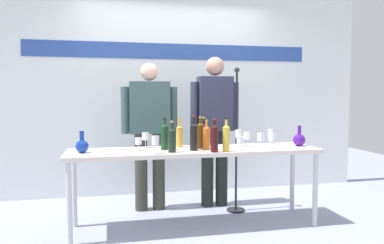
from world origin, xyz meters
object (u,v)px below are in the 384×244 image
decanter_blue_right (299,139)px  wine_bottle_3 (200,135)px  wine_glass_left_0 (155,141)px  wine_glass_right_3 (240,141)px  wine_bottle_6 (214,138)px  decanter_blue_left (82,146)px  presenter_right (215,122)px  wine_glass_left_2 (138,141)px  wine_bottle_7 (165,136)px  wine_bottle_2 (204,134)px  wine_glass_right_2 (239,134)px  wine_glass_left_1 (146,136)px  wine_bottle_0 (172,139)px  microphone_stand (236,163)px  wine_bottle_1 (194,136)px  wine_bottle_4 (207,137)px  wine_glass_right_1 (271,133)px  wine_bottle_8 (180,135)px  wine_glass_right_5 (261,137)px  wine_glass_right_0 (247,136)px  wine_bottle_5 (226,137)px  presenter_left (150,126)px  display_table (195,156)px

decanter_blue_right → wine_bottle_3: size_ratio=0.67×
wine_glass_left_0 → wine_glass_right_3: 0.82m
wine_bottle_6 → decanter_blue_left: bearing=169.8°
presenter_right → wine_glass_left_2: 1.13m
wine_bottle_6 → wine_bottle_7: size_ratio=1.02×
wine_bottle_2 → wine_glass_right_2: (0.35, -0.10, -0.00)m
decanter_blue_right → wine_bottle_6: (-0.97, -0.21, 0.07)m
wine_glass_right_2 → wine_glass_left_1: bearing=175.4°
wine_bottle_0 → wine_glass_left_1: (-0.21, 0.36, -0.01)m
microphone_stand → decanter_blue_left: bearing=-166.3°
wine_bottle_1 → wine_bottle_7: 0.28m
wine_bottle_4 → wine_glass_left_0: (-0.51, -0.13, -0.01)m
wine_bottle_2 → wine_glass_right_1: (0.74, -0.03, -0.01)m
presenter_right → wine_bottle_1: presenter_right is taller
wine_bottle_3 → wine_bottle_8: size_ratio=1.07×
wine_bottle_7 → wine_glass_right_5: (0.92, -0.17, -0.02)m
wine_glass_left_1 → wine_glass_right_1: wine_glass_right_1 is taller
wine_bottle_1 → wine_glass_right_0: 0.59m
wine_bottle_0 → wine_glass_left_1: wine_bottle_0 is taller
wine_bottle_4 → presenter_right: bearing=68.3°
wine_glass_right_0 → wine_bottle_5: bearing=-140.4°
wine_glass_right_0 → wine_glass_right_3: (-0.14, -0.19, -0.02)m
wine_glass_left_1 → wine_glass_right_3: (0.87, -0.36, -0.02)m
presenter_left → wine_bottle_3: size_ratio=5.21×
wine_bottle_1 → microphone_stand: microphone_stand is taller
wine_bottle_8 → wine_bottle_4: bearing=-45.1°
wine_bottle_3 → microphone_stand: 0.72m
presenter_left → wine_bottle_7: presenter_left is taller
decanter_blue_right → wine_glass_left_1: size_ratio=1.39×
decanter_blue_left → wine_glass_right_3: bearing=-5.5°
presenter_left → wine_glass_left_0: presenter_left is taller
wine_glass_right_2 → microphone_stand: microphone_stand is taller
wine_bottle_3 → wine_glass_left_2: 0.61m
wine_bottle_5 → wine_glass_right_2: 0.42m
wine_glass_left_2 → presenter_right: bearing=34.1°
decanter_blue_left → wine_bottle_8: bearing=10.9°
wine_bottle_5 → wine_bottle_6: size_ratio=1.01×
presenter_left → wine_bottle_0: bearing=-81.2°
wine_glass_left_0 → wine_glass_right_5: (1.03, 0.04, 0.00)m
decanter_blue_left → wine_glass_right_3: size_ratio=1.57×
wine_bottle_2 → wine_bottle_4: 0.29m
wine_glass_left_0 → wine_glass_left_2: size_ratio=1.28×
wine_bottle_0 → wine_bottle_5: 0.51m
wine_bottle_6 → wine_glass_right_3: wine_bottle_6 is taller
display_table → decanter_blue_right: 1.11m
wine_bottle_0 → wine_glass_right_5: 0.87m
wine_bottle_7 → wine_glass_left_1: (-0.17, 0.19, -0.02)m
wine_bottle_2 → wine_bottle_4: size_ratio=1.04×
wine_bottle_2 → wine_bottle_3: 0.23m
wine_bottle_2 → wine_bottle_5: bearing=-77.1°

